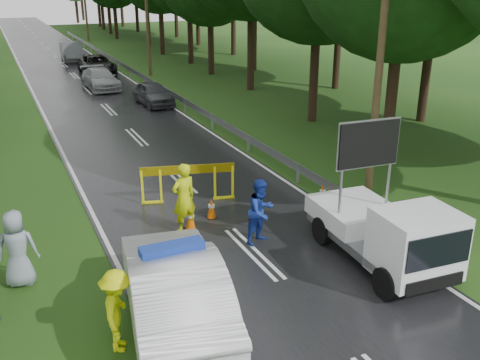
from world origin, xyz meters
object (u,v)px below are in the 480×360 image
civilian (261,211)px  queue_car_first (153,94)px  queue_car_second (100,79)px  queue_car_fourth (72,52)px  officer (184,198)px  queue_car_third (97,65)px  work_truck (388,232)px  police_sedan (174,289)px  barrier (188,174)px

civilian → queue_car_first: (2.13, 17.68, -0.26)m
queue_car_second → queue_car_fourth: 13.78m
officer → queue_car_third: (2.90, 28.18, -0.32)m
work_truck → queue_car_fourth: work_truck is taller
police_sedan → queue_car_first: 20.96m
work_truck → queue_car_second: work_truck is taller
work_truck → civilian: bearing=136.0°
queue_car_first → officer: bearing=-106.6°
queue_car_fourth → civilian: bearing=-87.5°
police_sedan → queue_car_first: size_ratio=1.41×
officer → civilian: officer is taller
police_sedan → queue_car_fourth: 40.22m
barrier → civilian: civilian is taller
police_sedan → queue_car_first: (5.40, 20.26, -0.20)m
police_sedan → queue_car_fourth: police_sedan is taller
work_truck → queue_car_first: work_truck is taller
queue_car_fourth → barrier: bearing=-89.0°
barrier → queue_car_second: size_ratio=0.65×
officer → queue_car_first: bearing=-116.8°
barrier → queue_car_second: 20.21m
queue_car_fourth → queue_car_second: bearing=-87.6°
queue_car_first → queue_car_fourth: (-1.55, 19.78, 0.16)m
officer → queue_car_fourth: size_ratio=0.41×
work_truck → queue_car_second: (-1.89, 26.12, -0.28)m
civilian → queue_car_first: size_ratio=0.47×
queue_car_first → queue_car_third: queue_car_third is taller
work_truck → queue_car_second: 26.19m
barrier → civilian: bearing=-61.6°
officer → civilian: 2.23m
police_sedan → officer: (1.63, 4.08, 0.16)m
civilian → queue_car_third: size_ratio=0.36×
officer → civilian: size_ratio=1.12×
civilian → officer: bearing=116.4°
police_sedan → officer: size_ratio=2.65×
police_sedan → queue_car_third: police_sedan is taller
work_truck → officer: (-3.86, 3.94, 0.08)m
queue_car_third → officer: bearing=-95.1°
work_truck → officer: 5.52m
police_sedan → barrier: size_ratio=1.85×
police_sedan → barrier: bearing=-102.7°
police_sedan → officer: officer is taller
queue_car_third → queue_car_fourth: 7.81m
civilian → police_sedan: bearing=-163.0°
barrier → queue_car_third: 26.26m
officer → civilian: bearing=124.0°
officer → queue_car_first: 16.62m
officer → queue_car_second: officer is taller
police_sedan → queue_car_third: bearing=-88.8°
queue_car_second → officer: bearing=-97.9°
barrier → queue_car_first: bearing=93.4°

